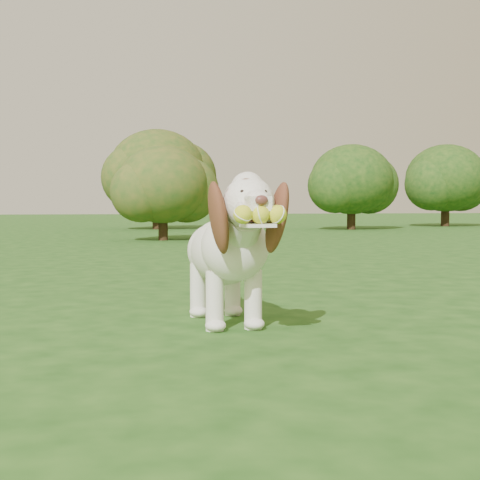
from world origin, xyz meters
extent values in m
plane|color=#1A4313|center=(0.00, 0.00, 0.00)|extent=(80.00, 80.00, 0.00)
ellipsoid|color=white|center=(0.37, -0.52, 0.35)|extent=(0.33, 0.62, 0.33)
ellipsoid|color=white|center=(0.38, -0.75, 0.39)|extent=(0.32, 0.32, 0.32)
ellipsoid|color=white|center=(0.37, -0.30, 0.35)|extent=(0.29, 0.29, 0.29)
cylinder|color=white|center=(0.38, -0.87, 0.48)|extent=(0.17, 0.25, 0.25)
sphere|color=white|center=(0.38, -0.99, 0.60)|extent=(0.23, 0.23, 0.22)
sphere|color=white|center=(0.38, -0.97, 0.66)|extent=(0.15, 0.15, 0.15)
cube|color=white|center=(0.38, -1.12, 0.59)|extent=(0.10, 0.13, 0.06)
ellipsoid|color=#592D28|center=(0.38, -1.19, 0.61)|extent=(0.05, 0.03, 0.04)
cube|color=white|center=(0.38, -1.13, 0.50)|extent=(0.12, 0.14, 0.01)
ellipsoid|color=brown|center=(0.25, -0.98, 0.53)|extent=(0.13, 0.21, 0.34)
ellipsoid|color=brown|center=(0.51, -0.98, 0.53)|extent=(0.13, 0.21, 0.34)
cylinder|color=white|center=(0.37, -0.17, 0.38)|extent=(0.06, 0.16, 0.12)
cylinder|color=white|center=(0.28, -0.73, 0.14)|extent=(0.09, 0.09, 0.28)
cylinder|color=white|center=(0.47, -0.73, 0.14)|extent=(0.09, 0.09, 0.28)
cylinder|color=white|center=(0.28, -0.32, 0.14)|extent=(0.09, 0.09, 0.28)
cylinder|color=white|center=(0.46, -0.32, 0.14)|extent=(0.09, 0.09, 0.28)
sphere|color=yellow|center=(0.31, -1.17, 0.55)|extent=(0.08, 0.08, 0.08)
sphere|color=yellow|center=(0.38, -1.17, 0.55)|extent=(0.08, 0.08, 0.08)
sphere|color=yellow|center=(0.45, -1.17, 0.55)|extent=(0.08, 0.08, 0.08)
cylinder|color=#382314|center=(1.55, 12.46, 0.39)|extent=(0.24, 0.24, 0.78)
ellipsoid|color=#153E13|center=(1.55, 12.46, 1.42)|extent=(2.33, 2.33, 1.98)
cylinder|color=#382314|center=(9.53, 12.79, 0.36)|extent=(0.23, 0.23, 0.73)
ellipsoid|color=#153E13|center=(9.53, 12.79, 1.33)|extent=(2.18, 2.18, 1.85)
cylinder|color=#382314|center=(1.05, 7.31, 0.25)|extent=(0.16, 0.16, 0.50)
ellipsoid|color=#153E13|center=(1.05, 7.31, 0.92)|extent=(1.51, 1.51, 1.28)
cylinder|color=#382314|center=(6.05, 11.14, 0.33)|extent=(0.20, 0.20, 0.65)
ellipsoid|color=#153E13|center=(6.05, 11.14, 1.20)|extent=(1.96, 1.96, 1.67)
camera|label=1|loc=(-0.34, -3.76, 0.59)|focal=50.00mm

